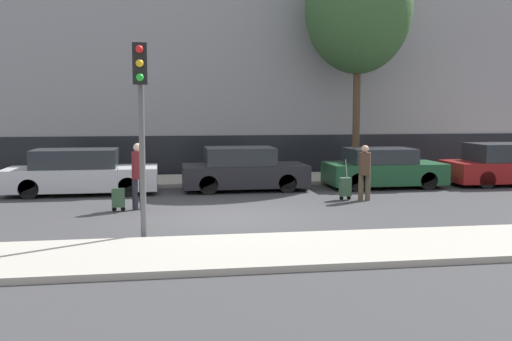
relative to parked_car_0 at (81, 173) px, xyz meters
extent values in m
plane|color=#38383A|center=(4.13, -4.56, -0.66)|extent=(80.00, 80.00, 0.00)
cube|color=#A39E93|center=(4.13, -8.31, -0.60)|extent=(28.00, 2.50, 0.12)
cube|color=#A39E93|center=(4.13, 2.44, -0.60)|extent=(28.00, 3.00, 0.12)
cube|color=gray|center=(4.13, 6.31, 4.22)|extent=(28.00, 3.34, 9.76)
cube|color=black|center=(4.13, 4.62, 0.14)|extent=(27.44, 0.06, 1.60)
cube|color=#B7BABF|center=(0.05, 0.00, -0.17)|extent=(4.64, 1.81, 0.70)
cube|color=#23282D|center=(-0.13, 0.00, 0.47)|extent=(2.55, 1.59, 0.58)
cylinder|color=black|center=(1.49, -0.81, -0.36)|extent=(0.60, 0.18, 0.60)
cylinder|color=black|center=(1.49, 0.81, -0.36)|extent=(0.60, 0.18, 0.60)
cylinder|color=black|center=(-1.39, -0.81, -0.36)|extent=(0.60, 0.18, 0.60)
cylinder|color=black|center=(-1.39, 0.81, -0.36)|extent=(0.60, 0.18, 0.60)
cube|color=black|center=(5.22, 0.07, -0.17)|extent=(4.06, 1.87, 0.70)
cube|color=#23282D|center=(5.05, 0.07, 0.47)|extent=(2.23, 1.64, 0.57)
cylinder|color=black|center=(6.48, -0.77, -0.36)|extent=(0.60, 0.18, 0.60)
cylinder|color=black|center=(6.48, 0.91, -0.36)|extent=(0.60, 0.18, 0.60)
cylinder|color=black|center=(3.96, -0.77, -0.36)|extent=(0.60, 0.18, 0.60)
cylinder|color=black|center=(3.96, 0.91, -0.36)|extent=(0.60, 0.18, 0.60)
cube|color=#194728|center=(10.01, -0.03, -0.17)|extent=(3.93, 1.87, 0.70)
cube|color=#23282D|center=(9.85, -0.03, 0.43)|extent=(2.16, 1.65, 0.50)
cylinder|color=black|center=(11.22, -0.87, -0.36)|extent=(0.60, 0.18, 0.60)
cylinder|color=black|center=(11.22, 0.82, -0.36)|extent=(0.60, 0.18, 0.60)
cylinder|color=black|center=(8.79, -0.87, -0.36)|extent=(0.60, 0.18, 0.60)
cylinder|color=black|center=(8.79, 0.82, -0.36)|extent=(0.60, 0.18, 0.60)
cube|color=maroon|center=(14.72, -0.08, -0.17)|extent=(4.62, 1.86, 0.70)
cube|color=#23282D|center=(14.53, -0.08, 0.49)|extent=(2.54, 1.64, 0.62)
cylinder|color=black|center=(13.29, -0.92, -0.36)|extent=(0.60, 0.18, 0.60)
cylinder|color=black|center=(13.29, 0.76, -0.36)|extent=(0.60, 0.18, 0.60)
cylinder|color=#23232D|center=(1.83, -3.19, -0.25)|extent=(0.15, 0.15, 0.82)
cylinder|color=#23232D|center=(2.02, -3.12, -0.25)|extent=(0.15, 0.15, 0.82)
cylinder|color=maroon|center=(1.92, -3.15, 0.52)|extent=(0.34, 0.34, 0.72)
sphere|color=beige|center=(1.92, -3.15, 0.99)|extent=(0.23, 0.23, 0.23)
cube|color=#335138|center=(1.41, -3.34, -0.30)|extent=(0.32, 0.24, 0.48)
cylinder|color=black|center=(1.30, -3.34, -0.60)|extent=(0.12, 0.03, 0.12)
cylinder|color=black|center=(1.52, -3.34, -0.60)|extent=(0.12, 0.03, 0.12)
cylinder|color=gray|center=(1.41, -3.42, 0.22)|extent=(0.02, 0.19, 0.53)
cylinder|color=#4C4233|center=(8.28, -2.62, -0.29)|extent=(0.15, 0.15, 0.75)
cylinder|color=#4C4233|center=(8.46, -2.69, -0.29)|extent=(0.15, 0.15, 0.75)
cylinder|color=#473323|center=(8.37, -2.66, 0.42)|extent=(0.34, 0.34, 0.66)
sphere|color=tan|center=(8.37, -2.66, 0.85)|extent=(0.21, 0.21, 0.21)
cube|color=#335138|center=(7.85, -2.47, -0.27)|extent=(0.32, 0.24, 0.54)
cylinder|color=black|center=(7.74, -2.47, -0.60)|extent=(0.12, 0.03, 0.12)
cylinder|color=black|center=(7.96, -2.47, -0.60)|extent=(0.12, 0.03, 0.12)
cylinder|color=gray|center=(7.85, -2.54, 0.27)|extent=(0.02, 0.19, 0.53)
cylinder|color=#515154|center=(2.18, -6.81, 1.31)|extent=(0.12, 0.12, 3.94)
cube|color=black|center=(2.18, -6.99, 2.88)|extent=(0.28, 0.24, 0.80)
sphere|color=red|center=(2.18, -7.14, 3.14)|extent=(0.15, 0.15, 0.15)
sphere|color=gold|center=(2.18, -7.14, 2.88)|extent=(0.15, 0.15, 0.15)
sphere|color=green|center=(2.18, -7.14, 2.61)|extent=(0.15, 0.15, 0.15)
torus|color=black|center=(6.22, 2.40, -0.18)|extent=(0.72, 0.06, 0.72)
torus|color=black|center=(5.17, 2.40, -0.18)|extent=(0.72, 0.06, 0.72)
cylinder|color=maroon|center=(5.70, 2.40, 0.02)|extent=(1.00, 0.05, 0.05)
cylinder|color=maroon|center=(5.51, 2.40, 0.22)|extent=(0.04, 0.04, 0.40)
cylinder|color=#4C3826|center=(9.94, 2.74, 1.71)|extent=(0.28, 0.28, 4.49)
ellipsoid|color=#33562D|center=(9.94, 2.74, 5.81)|extent=(4.05, 4.05, 4.94)
camera|label=1|loc=(2.64, -18.44, 2.00)|focal=40.00mm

